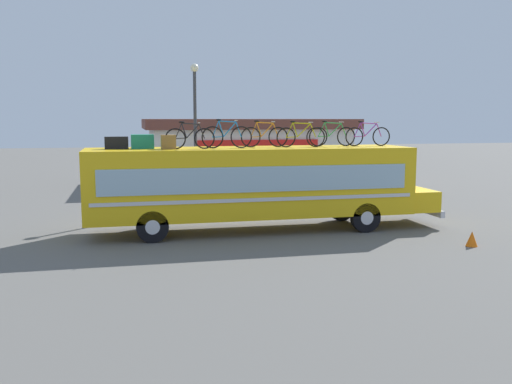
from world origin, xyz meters
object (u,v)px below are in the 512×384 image
Objects in this scene: luggage_bag_1 at (117,143)px; street_lamp at (195,120)px; bus at (256,182)px; rooftop_bicycle_4 at (301,136)px; traffic_cone at (472,239)px; rooftop_bicycle_3 at (264,136)px; luggage_bag_2 at (142,142)px; luggage_bag_3 at (168,142)px; rooftop_bicycle_5 at (332,136)px; rooftop_bicycle_6 at (368,136)px; rooftop_bicycle_2 at (227,136)px; rooftop_bicycle_1 at (190,137)px.

street_lamp is (3.27, 5.62, 0.73)m from luggage_bag_1.
bus is at bearing -2.60° from luggage_bag_1.
luggage_bag_1 is at bearing 177.72° from rooftop_bicycle_4.
luggage_bag_1 is 11.69m from traffic_cone.
traffic_cone is (5.55, -4.13, -3.05)m from rooftop_bicycle_3.
bus is 16.65× the size of luggage_bag_2.
luggage_bag_2 is (0.84, -0.00, 0.03)m from luggage_bag_1.
luggage_bag_3 is 0.30× the size of rooftop_bicycle_3.
traffic_cone is 0.08× the size of street_lamp.
luggage_bag_2 is 0.42× the size of rooftop_bicycle_4.
rooftop_bicycle_5 is 6.01m from traffic_cone.
rooftop_bicycle_3 reaches higher than rooftop_bicycle_5.
rooftop_bicycle_3 is 2.53m from rooftop_bicycle_5.
rooftop_bicycle_4 is at bearing -2.61° from luggage_bag_2.
rooftop_bicycle_3 is 0.98× the size of rooftop_bicycle_6.
rooftop_bicycle_2 reaches higher than luggage_bag_3.
bus is at bearing 7.15° from rooftop_bicycle_2.
rooftop_bicycle_3 is (2.67, 0.62, 0.01)m from rooftop_bicycle_1.
rooftop_bicycle_2 is 2.64m from rooftop_bicycle_4.
rooftop_bicycle_4 is at bearing 1.55° from luggage_bag_3.
bus is 7.56× the size of rooftop_bicycle_1.
rooftop_bicycle_1 reaches higher than traffic_cone.
rooftop_bicycle_4 is (5.43, -0.25, 0.15)m from luggage_bag_2.
rooftop_bicycle_5 is at bearing 15.11° from rooftop_bicycle_4.
luggage_bag_3 is 0.30× the size of rooftop_bicycle_6.
luggage_bag_2 is 5.43m from rooftop_bicycle_4.
rooftop_bicycle_6 is (8.86, -0.08, 0.18)m from luggage_bag_1.
luggage_bag_1 is 6.54m from street_lamp.
luggage_bag_2 is 0.43× the size of rooftop_bicycle_6.
rooftop_bicycle_6 is at bearing -45.57° from street_lamp.
luggage_bag_2 is 0.12× the size of street_lamp.
rooftop_bicycle_5 reaches higher than rooftop_bicycle_6.
rooftop_bicycle_5 reaches higher than traffic_cone.
rooftop_bicycle_3 is (0.35, 0.24, 1.60)m from bus.
rooftop_bicycle_2 is at bearing -172.85° from bus.
rooftop_bicycle_3 is 7.56m from traffic_cone.
rooftop_bicycle_4 is at bearing -1.35° from bus.
luggage_bag_2 is at bearing -179.14° from rooftop_bicycle_5.
rooftop_bicycle_6 is 7.99m from street_lamp.
traffic_cone is (9.73, -4.10, -2.90)m from luggage_bag_2.
rooftop_bicycle_6 is at bearing 4.48° from rooftop_bicycle_1.
rooftop_bicycle_4 is 6.61m from street_lamp.
bus is 2.25m from rooftop_bicycle_4.
rooftop_bicycle_6 is at bearing 113.05° from traffic_cone.
rooftop_bicycle_5 reaches higher than rooftop_bicycle_1.
rooftop_bicycle_6 is at bearing -7.70° from rooftop_bicycle_5.
rooftop_bicycle_6 reaches higher than traffic_cone.
rooftop_bicycle_5 is at bearing 172.30° from rooftop_bicycle_6.
rooftop_bicycle_2 is 8.47m from traffic_cone.
street_lamp reaches higher than rooftop_bicycle_6.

